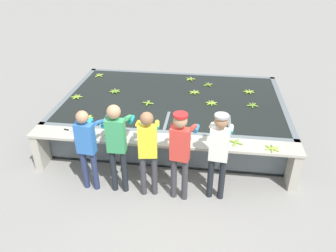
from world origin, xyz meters
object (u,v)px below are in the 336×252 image
at_px(worker_3, 180,148).
at_px(worker_4, 219,149).
at_px(banana_bunch_floating_7, 77,97).
at_px(banana_bunch_floating_2, 208,85).
at_px(banana_bunch_floating_4, 115,91).
at_px(banana_bunch_floating_10, 190,79).
at_px(worker_2, 148,146).
at_px(banana_bunch_floating_5, 87,117).
at_px(banana_bunch_ledge_1, 111,135).
at_px(banana_bunch_floating_0, 99,75).
at_px(worker_0, 87,143).
at_px(banana_bunch_ledge_0, 236,142).
at_px(knife_0, 69,130).
at_px(banana_bunch_ledge_2, 272,148).
at_px(worker_1, 117,141).
at_px(banana_bunch_floating_8, 252,105).
at_px(banana_bunch_floating_9, 194,92).
at_px(banana_bunch_floating_6, 211,103).
at_px(banana_bunch_floating_1, 148,103).

height_order(worker_3, worker_4, worker_3).
xyz_separation_m(worker_4, banana_bunch_floating_7, (-3.33, 2.07, -0.19)).
relative_size(banana_bunch_floating_2, banana_bunch_floating_4, 0.92).
bearing_deg(banana_bunch_floating_10, banana_bunch_floating_4, -149.31).
distance_m(worker_4, banana_bunch_floating_10, 3.66).
bearing_deg(worker_2, banana_bunch_floating_2, 74.01).
xyz_separation_m(banana_bunch_floating_5, banana_bunch_ledge_1, (0.71, -0.63, 0.00)).
xyz_separation_m(worker_2, banana_bunch_floating_0, (-2.04, 3.58, -0.17)).
xyz_separation_m(worker_0, banana_bunch_ledge_1, (0.27, 0.53, -0.12)).
xyz_separation_m(banana_bunch_ledge_0, knife_0, (-3.21, 0.03, -0.01)).
bearing_deg(worker_3, banana_bunch_ledge_2, 17.98).
xyz_separation_m(worker_1, banana_bunch_floating_0, (-1.50, 3.56, -0.23)).
bearing_deg(worker_2, banana_bunch_floating_7, 134.83).
distance_m(worker_3, banana_bunch_floating_0, 4.46).
height_order(worker_2, banana_bunch_floating_5, worker_2).
bearing_deg(banana_bunch_floating_2, worker_4, -85.56).
xyz_separation_m(worker_1, worker_4, (1.75, 0.04, -0.04)).
bearing_deg(worker_0, banana_bunch_floating_8, 35.87).
distance_m(banana_bunch_floating_9, banana_bunch_ledge_1, 2.66).
distance_m(banana_bunch_floating_2, banana_bunch_ledge_1, 3.28).
bearing_deg(banana_bunch_floating_10, banana_bunch_ledge_1, -112.53).
bearing_deg(banana_bunch_floating_0, banana_bunch_floating_5, -77.99).
bearing_deg(knife_0, banana_bunch_floating_10, 54.56).
bearing_deg(banana_bunch_ledge_0, banana_bunch_floating_8, 74.88).
height_order(worker_0, banana_bunch_ledge_1, worker_0).
height_order(worker_4, banana_bunch_floating_0, worker_4).
bearing_deg(banana_bunch_ledge_2, banana_bunch_ledge_1, 178.73).
bearing_deg(knife_0, banana_bunch_ledge_0, -0.52).
height_order(banana_bunch_floating_7, banana_bunch_ledge_2, banana_bunch_ledge_2).
relative_size(banana_bunch_floating_9, banana_bunch_ledge_0, 1.03).
xyz_separation_m(banana_bunch_floating_8, banana_bunch_ledge_2, (0.19, -1.75, 0.00)).
bearing_deg(banana_bunch_floating_2, banana_bunch_floating_5, -139.26).
bearing_deg(banana_bunch_floating_2, banana_bunch_floating_6, -84.69).
bearing_deg(banana_bunch_ledge_2, banana_bunch_floating_4, 148.78).
xyz_separation_m(worker_4, banana_bunch_ledge_2, (0.95, 0.42, -0.18)).
bearing_deg(knife_0, banana_bunch_floating_8, 23.76).
bearing_deg(banana_bunch_floating_5, banana_bunch_floating_1, 36.84).
bearing_deg(worker_0, banana_bunch_floating_7, 116.05).
bearing_deg(banana_bunch_floating_6, worker_1, -125.91).
relative_size(worker_1, banana_bunch_floating_2, 6.76).
height_order(banana_bunch_floating_1, banana_bunch_floating_7, same).
height_order(worker_0, knife_0, worker_0).
bearing_deg(banana_bunch_floating_8, banana_bunch_floating_9, 157.67).
bearing_deg(worker_1, banana_bunch_floating_7, 126.77).
height_order(banana_bunch_floating_0, banana_bunch_ledge_0, banana_bunch_ledge_0).
xyz_separation_m(banana_bunch_floating_4, banana_bunch_floating_9, (1.94, 0.20, 0.00)).
distance_m(banana_bunch_floating_1, banana_bunch_floating_2, 1.85).
bearing_deg(banana_bunch_ledge_2, banana_bunch_ledge_0, 169.83).
distance_m(banana_bunch_floating_8, banana_bunch_ledge_0, 1.69).
relative_size(banana_bunch_floating_7, banana_bunch_floating_9, 1.00).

